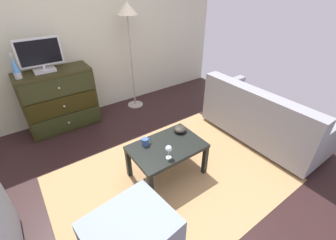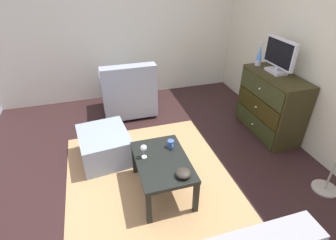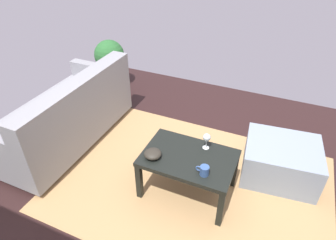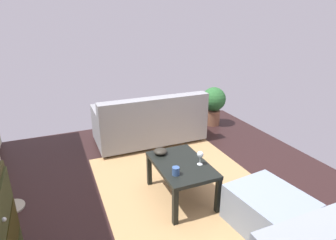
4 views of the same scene
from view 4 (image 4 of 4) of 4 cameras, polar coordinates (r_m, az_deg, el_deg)
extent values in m
cube|color=black|center=(3.15, 2.71, -18.19)|extent=(5.36, 4.56, 0.05)
cube|color=tan|center=(3.35, 4.39, -14.96)|extent=(2.60, 1.90, 0.01)
cube|color=#292E15|center=(2.13, -30.99, -17.16)|extent=(0.95, 0.02, 0.27)
sphere|color=silver|center=(2.13, -30.52, -17.12)|extent=(0.03, 0.03, 0.03)
cube|color=black|center=(2.84, 1.48, -17.43)|extent=(0.05, 0.05, 0.40)
cube|color=black|center=(3.42, -3.85, -10.18)|extent=(0.05, 0.05, 0.40)
cube|color=black|center=(3.03, 10.18, -14.96)|extent=(0.05, 0.05, 0.40)
cube|color=black|center=(3.59, 3.59, -8.63)|extent=(0.05, 0.05, 0.40)
cube|color=black|center=(3.09, 2.74, -9.13)|extent=(0.82, 0.55, 0.04)
cylinder|color=silver|center=(3.07, 6.52, -8.96)|extent=(0.06, 0.06, 0.00)
cylinder|color=silver|center=(3.05, 6.55, -8.20)|extent=(0.01, 0.01, 0.09)
sphere|color=silver|center=(3.01, 6.61, -6.98)|extent=(0.07, 0.07, 0.07)
cylinder|color=#385895|center=(2.85, 1.61, -10.39)|extent=(0.08, 0.08, 0.09)
torus|color=#385895|center=(2.89, 1.19, -9.85)|extent=(0.05, 0.01, 0.05)
ellipsoid|color=#2D2922|center=(3.25, -1.57, -6.43)|extent=(0.15, 0.15, 0.07)
cylinder|color=#332319|center=(5.24, 2.87, -0.98)|extent=(0.05, 0.05, 0.05)
cylinder|color=#332319|center=(4.82, -13.99, -3.59)|extent=(0.05, 0.05, 0.05)
cylinder|color=#332319|center=(4.68, 6.54, -3.83)|extent=(0.05, 0.05, 0.05)
cylinder|color=#332319|center=(4.20, -12.37, -7.17)|extent=(0.05, 0.05, 0.05)
cube|color=gray|center=(4.59, -3.94, -1.46)|extent=(0.85, 1.71, 0.36)
cube|color=gray|center=(4.17, -2.59, 1.86)|extent=(0.20, 1.71, 0.41)
cube|color=gray|center=(4.80, 4.97, 3.02)|extent=(0.81, 0.12, 0.20)
cube|color=gray|center=(4.32, -14.01, 0.47)|extent=(0.81, 0.12, 0.20)
cube|color=#8593A7|center=(2.97, 19.85, -17.08)|extent=(0.76, 0.67, 0.38)
cylinder|color=#A59E8C|center=(3.57, -29.44, -15.30)|extent=(0.28, 0.28, 0.02)
cylinder|color=brown|center=(5.34, 9.13, 0.53)|extent=(0.26, 0.26, 0.28)
sphere|color=#2D6B33|center=(5.23, 9.35, 4.24)|extent=(0.44, 0.44, 0.44)
camera|label=1|loc=(3.07, 44.87, 16.61)|focal=24.07mm
camera|label=2|loc=(4.79, -1.92, 23.90)|focal=27.77mm
camera|label=3|loc=(1.93, -46.08, 21.43)|focal=31.04mm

